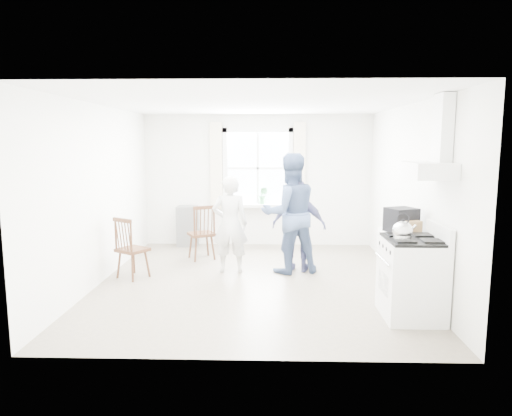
{
  "coord_description": "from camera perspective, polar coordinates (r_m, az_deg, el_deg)",
  "views": [
    {
      "loc": [
        0.23,
        -6.58,
        2.05
      ],
      "look_at": [
        0.03,
        0.2,
        1.08
      ],
      "focal_mm": 32.0,
      "sensor_mm": 36.0,
      "label": 1
    }
  ],
  "objects": [
    {
      "name": "person_right",
      "position": [
        7.3,
        5.37,
        -2.25
      ],
      "size": [
        1.04,
        1.04,
        1.47
      ],
      "primitive_type": "imported",
      "rotation": [
        0.0,
        0.0,
        2.91
      ],
      "color": "navy",
      "rests_on": "ground"
    },
    {
      "name": "kettle",
      "position": [
        5.45,
        17.85,
        -2.75
      ],
      "size": [
        0.22,
        0.22,
        0.31
      ],
      "color": "silver",
      "rests_on": "gas_stove"
    },
    {
      "name": "potted_plant",
      "position": [
        9.0,
        0.88,
        1.57
      ],
      "size": [
        0.23,
        0.23,
        0.34
      ],
      "primitive_type": "imported",
      "rotation": [
        0.0,
        0.0,
        -0.28
      ],
      "color": "#357941",
      "rests_on": "window_assembly"
    },
    {
      "name": "low_cabinet",
      "position": [
        6.38,
        17.65,
        -6.74
      ],
      "size": [
        0.5,
        0.55,
        0.9
      ],
      "primitive_type": "cube",
      "color": "white",
      "rests_on": "ground"
    },
    {
      "name": "room_shell",
      "position": [
        6.62,
        -0.33,
        1.67
      ],
      "size": [
        4.62,
        5.12,
        2.64
      ],
      "color": "gray",
      "rests_on": "ground"
    },
    {
      "name": "range_hood",
      "position": [
        5.54,
        21.18,
        6.08
      ],
      "size": [
        0.45,
        0.76,
        0.94
      ],
      "color": "white",
      "rests_on": "room_shell"
    },
    {
      "name": "cardboard_box",
      "position": [
        6.11,
        18.57,
        -2.29
      ],
      "size": [
        0.31,
        0.26,
        0.17
      ],
      "primitive_type": "cube",
      "rotation": [
        0.0,
        0.0,
        0.33
      ],
      "color": "#9F794D",
      "rests_on": "low_cabinet"
    },
    {
      "name": "windsor_chair_a",
      "position": [
        8.01,
        -6.61,
        -2.32
      ],
      "size": [
        0.55,
        0.55,
        0.98
      ],
      "color": "#402414",
      "rests_on": "ground"
    },
    {
      "name": "shelf_unit",
      "position": [
        9.2,
        -8.56,
        -2.25
      ],
      "size": [
        0.4,
        0.3,
        0.8
      ],
      "primitive_type": "cube",
      "color": "slate",
      "rests_on": "ground"
    },
    {
      "name": "person_mid",
      "position": [
        7.19,
        4.26,
        -0.69
      ],
      "size": [
        1.13,
        1.13,
        1.89
      ],
      "primitive_type": "imported",
      "rotation": [
        0.0,
        0.0,
        3.41
      ],
      "color": "#43567D",
      "rests_on": "ground"
    },
    {
      "name": "window_assembly",
      "position": [
        9.05,
        0.21,
        4.44
      ],
      "size": [
        1.88,
        0.24,
        1.7
      ],
      "color": "white",
      "rests_on": "room_shell"
    },
    {
      "name": "windsor_chair_b",
      "position": [
        7.12,
        -15.84,
        -4.05
      ],
      "size": [
        0.55,
        0.55,
        0.95
      ],
      "color": "#402414",
      "rests_on": "ground"
    },
    {
      "name": "stereo_stack",
      "position": [
        6.22,
        17.7,
        -1.41
      ],
      "size": [
        0.45,
        0.43,
        0.31
      ],
      "color": "black",
      "rests_on": "low_cabinet"
    },
    {
      "name": "gas_stove",
      "position": [
        5.71,
        18.91,
        -8.2
      ],
      "size": [
        0.68,
        0.76,
        1.12
      ],
      "color": "white",
      "rests_on": "ground"
    },
    {
      "name": "person_left",
      "position": [
        7.22,
        -3.27,
        -2.04
      ],
      "size": [
        0.6,
        0.6,
        1.54
      ],
      "primitive_type": "imported",
      "rotation": [
        0.0,
        0.0,
        3.2
      ],
      "color": "silver",
      "rests_on": "ground"
    }
  ]
}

